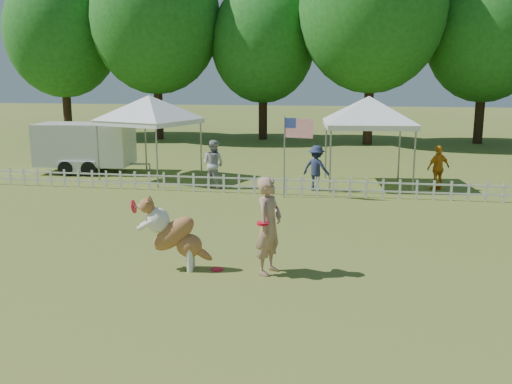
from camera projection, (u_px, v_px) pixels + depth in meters
ground at (230, 266)px, 11.26m from camera, size 120.00×120.00×0.00m
picket_fence at (278, 185)px, 17.95m from camera, size 22.00×0.08×0.60m
handler at (269, 226)px, 10.70m from camera, size 0.64×0.78×1.86m
dog at (175, 234)px, 10.96m from camera, size 1.42×0.62×1.42m
frisbee_on_turf at (217, 269)px, 11.05m from camera, size 0.29×0.29×0.02m
canopy_tent_left at (150, 138)px, 20.54m from camera, size 3.60×3.60×2.93m
canopy_tent_right at (367, 142)px, 19.21m from camera, size 3.15×3.15×2.96m
cargo_trailer at (85, 147)px, 21.92m from camera, size 4.56×2.33×1.94m
flag_pole at (284, 157)px, 17.37m from camera, size 0.96×0.32×2.49m
spectator_a at (213, 164)px, 18.96m from camera, size 0.95×0.85×1.61m
spectator_b at (316, 168)px, 18.52m from camera, size 1.09×0.88×1.48m
spectator_c at (438, 168)px, 18.60m from camera, size 0.92×0.76×1.46m
tree_far_left at (63, 44)px, 33.91m from camera, size 6.60×6.60×11.00m
tree_left at (156, 34)px, 32.31m from camera, size 7.40×7.40×12.00m
tree_center_left at (263, 54)px, 32.49m from camera, size 6.00×6.00×9.80m
tree_center_right at (372, 24)px, 29.74m from camera, size 7.60×7.60×12.60m
tree_right at (485, 46)px, 30.40m from camera, size 6.20×6.20×10.40m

